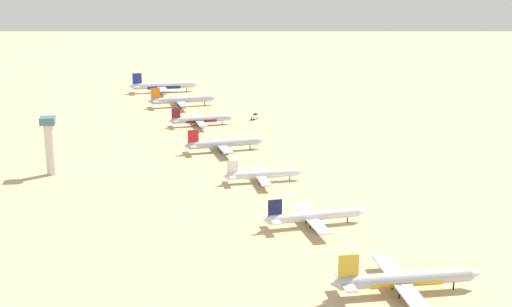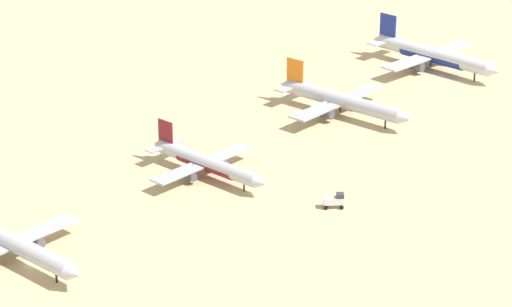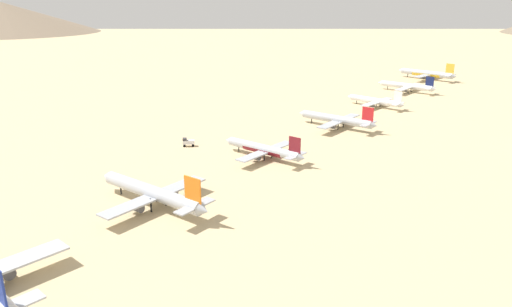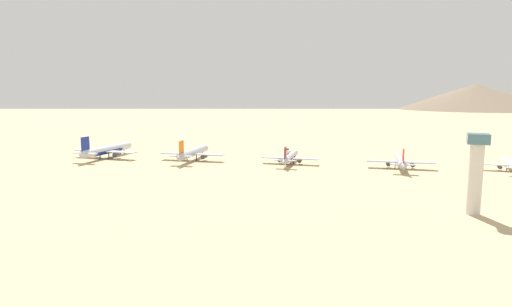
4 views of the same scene
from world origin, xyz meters
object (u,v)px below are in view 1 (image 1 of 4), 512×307
at_px(parked_jet_1, 313,216).
at_px(service_truck, 254,116).
at_px(control_tower, 50,143).
at_px(parked_jet_3, 223,143).
at_px(parked_jet_5, 181,100).
at_px(parked_jet_6, 163,86).
at_px(parked_jet_4, 200,119).
at_px(parked_jet_2, 263,174).
at_px(parked_jet_0, 404,279).

bearing_deg(parked_jet_1, service_truck, 89.27).
bearing_deg(control_tower, parked_jet_1, -37.03).
bearing_deg(parked_jet_3, parked_jet_5, 98.55).
bearing_deg(service_truck, control_tower, -137.51).
distance_m(parked_jet_1, parked_jet_6, 300.41).
bearing_deg(parked_jet_3, parked_jet_4, 97.90).
xyz_separation_m(parked_jet_3, parked_jet_4, (-8.64, 62.29, -0.40)).
bearing_deg(parked_jet_2, control_tower, 165.39).
distance_m(parked_jet_0, parked_jet_6, 363.02).
height_order(parked_jet_2, parked_jet_3, parked_jet_3).
bearing_deg(parked_jet_0, parked_jet_5, 101.31).
distance_m(parked_jet_1, parked_jet_2, 59.81).
bearing_deg(parked_jet_4, parked_jet_6, 100.63).
xyz_separation_m(parked_jet_3, parked_jet_6, (-30.66, 179.59, 0.82)).
relative_size(parked_jet_2, parked_jet_6, 0.72).
distance_m(parked_jet_3, parked_jet_6, 182.19).
xyz_separation_m(parked_jet_4, parked_jet_5, (-9.81, 60.50, 0.83)).
relative_size(parked_jet_4, control_tower, 1.45).
bearing_deg(parked_jet_2, service_truck, 83.91).
relative_size(parked_jet_4, parked_jet_6, 0.77).
distance_m(service_truck, control_tower, 156.84).
relative_size(parked_jet_2, control_tower, 1.37).
bearing_deg(parked_jet_6, parked_jet_1, -79.30).
bearing_deg(parked_jet_6, parked_jet_0, -78.56).
xyz_separation_m(parked_jet_0, parked_jet_3, (-41.33, 176.22, -0.40)).
bearing_deg(parked_jet_5, parked_jet_4, -80.79).
height_order(parked_jet_3, service_truck, parked_jet_3).
relative_size(parked_jet_5, control_tower, 1.73).
distance_m(parked_jet_2, service_truck, 132.64).
bearing_deg(parked_jet_2, parked_jet_3, 103.35).
xyz_separation_m(service_truck, control_tower, (-115.18, -105.51, 14.10)).
height_order(parked_jet_1, parked_jet_4, parked_jet_1).
height_order(parked_jet_1, parked_jet_2, parked_jet_1).
distance_m(parked_jet_5, control_tower, 168.60).
bearing_deg(parked_jet_4, service_truck, 19.28).
height_order(parked_jet_2, parked_jet_6, parked_jet_6).
height_order(parked_jet_5, control_tower, control_tower).
bearing_deg(parked_jet_1, parked_jet_0, -75.04).
height_order(parked_jet_0, parked_jet_6, parked_jet_6).
xyz_separation_m(parked_jet_1, parked_jet_5, (-43.58, 238.38, 0.66)).
height_order(parked_jet_1, service_truck, parked_jet_1).
bearing_deg(parked_jet_1, parked_jet_3, 102.27).
distance_m(parked_jet_3, parked_jet_5, 124.17).
relative_size(parked_jet_3, parked_jet_6, 0.83).
height_order(parked_jet_3, parked_jet_5, parked_jet_5).
bearing_deg(parked_jet_3, parked_jet_1, -77.73).
height_order(parked_jet_0, parked_jet_5, parked_jet_0).
relative_size(service_truck, control_tower, 0.19).
bearing_deg(parked_jet_1, parked_jet_5, 100.36).
bearing_deg(control_tower, parked_jet_5, 65.72).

